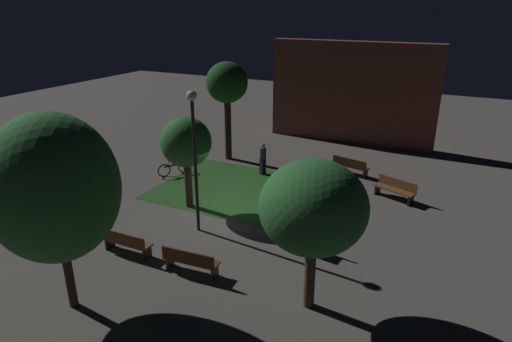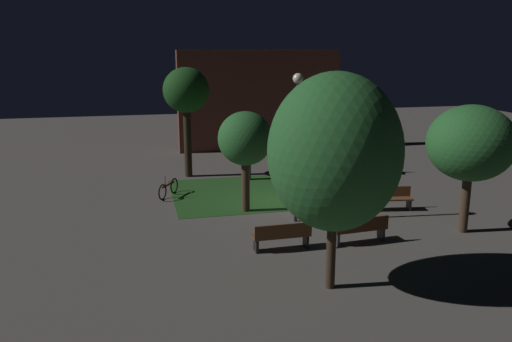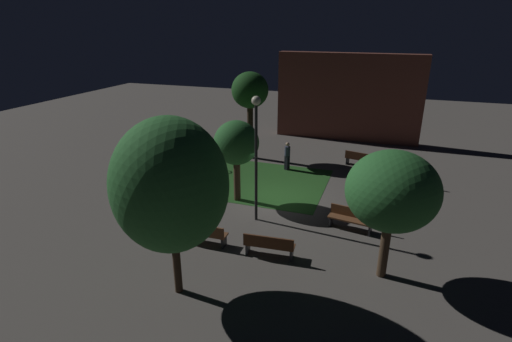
# 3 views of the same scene
# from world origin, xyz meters

# --- Properties ---
(ground_plane) EXTENTS (60.00, 60.00, 0.00)m
(ground_plane) POSITION_xyz_m (0.00, 0.00, 0.00)
(ground_plane) COLOR #56514C
(grass_lawn) EXTENTS (6.27, 5.75, 0.01)m
(grass_lawn) POSITION_xyz_m (-0.99, 1.70, 0.01)
(grass_lawn) COLOR #23511E
(grass_lawn) RESTS_ON ground
(bench_front_left) EXTENTS (1.81, 0.51, 0.88)m
(bench_front_left) POSITION_xyz_m (-1.29, -4.83, 0.48)
(bench_front_left) COLOR brown
(bench_front_left) RESTS_ON ground
(bench_corner) EXTENTS (1.83, 0.61, 0.88)m
(bench_corner) POSITION_xyz_m (1.29, -4.83, 0.48)
(bench_corner) COLOR #512D19
(bench_corner) RESTS_ON ground
(bench_back_row) EXTENTS (1.85, 1.10, 0.88)m
(bench_back_row) POSITION_xyz_m (6.01, 3.79, 0.48)
(bench_back_row) COLOR brown
(bench_back_row) RESTS_ON ground
(bench_lawn_edge) EXTENTS (1.86, 0.90, 0.88)m
(bench_lawn_edge) POSITION_xyz_m (3.52, 5.77, 0.48)
(bench_lawn_edge) COLOR #422314
(bench_lawn_edge) RESTS_ON ground
(bench_path_side) EXTENTS (1.85, 0.77, 0.88)m
(bench_path_side) POSITION_xyz_m (3.81, -1.84, 0.48)
(bench_path_side) COLOR brown
(bench_path_side) RESTS_ON ground
(tree_right_canopy) EXTENTS (2.04, 2.04, 3.80)m
(tree_right_canopy) POSITION_xyz_m (-1.54, -0.75, 2.76)
(tree_right_canopy) COLOR #423021
(tree_right_canopy) RESTS_ON ground
(tree_lawn_side) EXTENTS (2.16, 2.16, 5.20)m
(tree_lawn_side) POSITION_xyz_m (-3.06, 5.25, 4.04)
(tree_lawn_side) COLOR #2D2116
(tree_lawn_side) RESTS_ON ground
(tree_tall_center) EXTENTS (2.83, 2.83, 4.29)m
(tree_tall_center) POSITION_xyz_m (5.11, -4.66, 3.02)
(tree_tall_center) COLOR #423021
(tree_tall_center) RESTS_ON ground
(tree_near_wall) EXTENTS (3.30, 3.30, 5.52)m
(tree_near_wall) POSITION_xyz_m (-0.78, -7.56, 3.56)
(tree_near_wall) COLOR #38281C
(tree_near_wall) RESTS_ON ground
(lamp_post_plaza_east) EXTENTS (0.36, 0.36, 5.23)m
(lamp_post_plaza_east) POSITION_xyz_m (-0.06, -2.33, 3.48)
(lamp_post_plaza_east) COLOR black
(lamp_post_plaza_east) RESTS_ON ground
(bicycle) EXTENTS (0.94, 1.50, 0.93)m
(bicycle) POSITION_xyz_m (-4.26, 1.93, 0.34)
(bicycle) COLOR black
(bicycle) RESTS_ON ground
(pedestrian) EXTENTS (0.32, 0.32, 1.61)m
(pedestrian) POSITION_xyz_m (-0.38, 3.93, 0.85)
(pedestrian) COLOR black
(pedestrian) RESTS_ON ground
(building_wall_backdrop) EXTENTS (9.85, 0.80, 5.95)m
(building_wall_backdrop) POSITION_xyz_m (1.95, 11.31, 2.98)
(building_wall_backdrop) COLOR brown
(building_wall_backdrop) RESTS_ON ground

